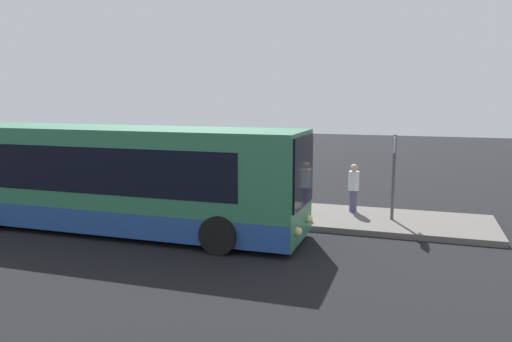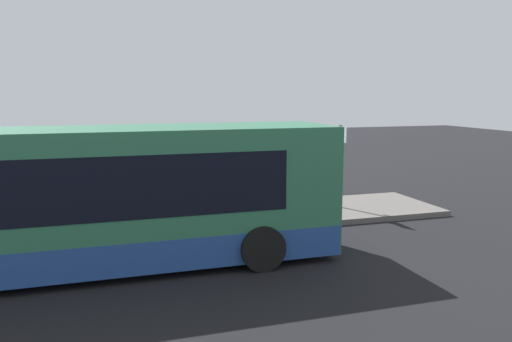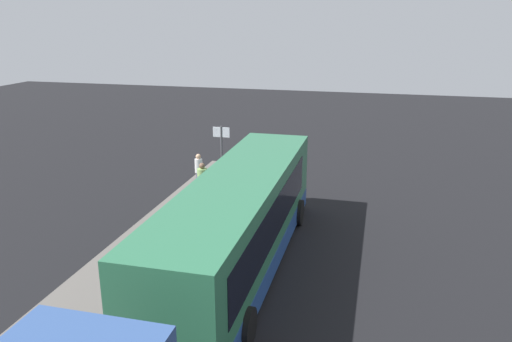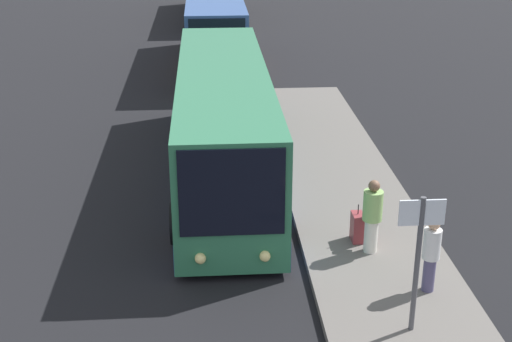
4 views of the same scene
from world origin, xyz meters
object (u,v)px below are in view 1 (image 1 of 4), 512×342
object	(u,v)px
passenger_boarding	(354,186)
suitcase	(281,203)
bus_lead	(107,179)
passenger_waiting	(298,186)
sign_post	(394,165)

from	to	relation	value
passenger_boarding	suitcase	distance (m)	2.53
suitcase	bus_lead	bearing A→B (deg)	-147.83
passenger_waiting	passenger_boarding	bearing A→B (deg)	-55.74
passenger_boarding	bus_lead	bearing A→B (deg)	72.54
bus_lead	suitcase	size ratio (longest dim) A/B	13.26
bus_lead	sign_post	distance (m)	8.88
passenger_boarding	suitcase	xyz separation A→B (m)	(-2.26, -1.01, -0.54)
bus_lead	passenger_waiting	size ratio (longest dim) A/B	7.01
suitcase	sign_post	world-z (taller)	sign_post
bus_lead	sign_post	size ratio (longest dim) A/B	4.52
passenger_boarding	passenger_waiting	xyz separation A→B (m)	(-1.73, -0.81, 0.04)
suitcase	sign_post	size ratio (longest dim) A/B	0.34
passenger_boarding	passenger_waiting	world-z (taller)	passenger_waiting
passenger_boarding	sign_post	world-z (taller)	sign_post
bus_lead	suitcase	bearing A→B (deg)	32.17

